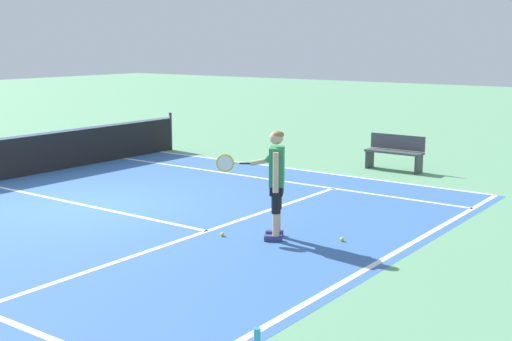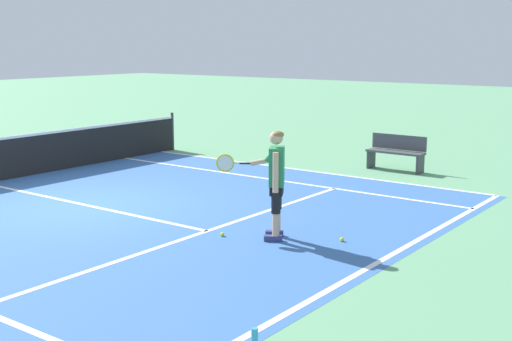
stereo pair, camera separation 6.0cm
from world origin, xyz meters
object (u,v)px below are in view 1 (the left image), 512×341
object	(u,v)px
courtside_bench	(395,152)
water_bottle	(257,341)
tennis_ball_near_feet	(342,239)
tennis_player	(275,177)
tennis_ball_by_baseline	(222,234)

from	to	relation	value
courtside_bench	water_bottle	xyz separation A→B (m)	(-9.93, -3.16, -0.32)
tennis_ball_near_feet	courtside_bench	size ratio (longest dim) A/B	0.05
tennis_player	tennis_ball_by_baseline	xyz separation A→B (m)	(-0.40, 0.74, -0.96)
tennis_ball_by_baseline	water_bottle	bearing A→B (deg)	-136.18
tennis_ball_near_feet	tennis_ball_by_baseline	size ratio (longest dim) A/B	1.00
tennis_ball_near_feet	courtside_bench	world-z (taller)	courtside_bench
tennis_ball_near_feet	courtside_bench	distance (m)	6.35
tennis_player	tennis_ball_near_feet	distance (m)	1.43
tennis_player	courtside_bench	size ratio (longest dim) A/B	1.22
tennis_ball_near_feet	water_bottle	distance (m)	4.09
tennis_player	tennis_ball_near_feet	world-z (taller)	tennis_player
tennis_player	tennis_ball_near_feet	size ratio (longest dim) A/B	25.95
tennis_ball_near_feet	water_bottle	size ratio (longest dim) A/B	0.25
tennis_ball_by_baseline	water_bottle	size ratio (longest dim) A/B	0.25
tennis_player	water_bottle	bearing A→B (deg)	-147.71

